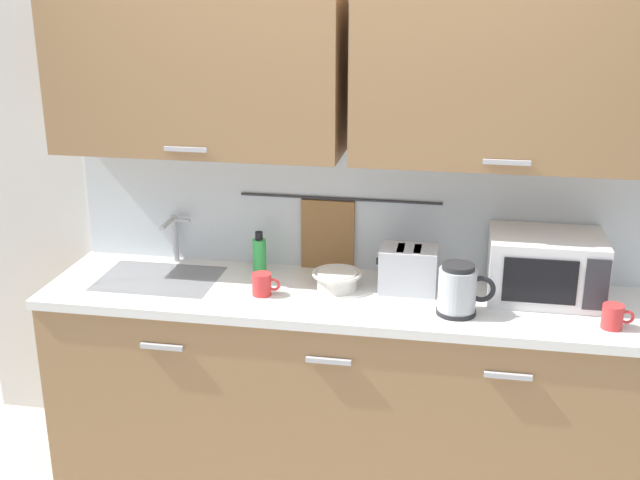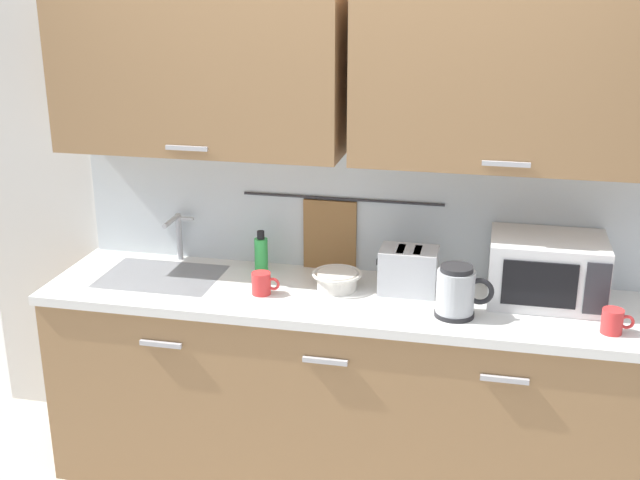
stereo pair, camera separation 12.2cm
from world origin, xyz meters
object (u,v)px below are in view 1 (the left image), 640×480
Objects in this scene: dish_soap_bottle at (259,255)px; mug_near_sink at (262,284)px; mug_by_kettle at (613,317)px; mixing_bowl at (337,279)px; toaster at (408,269)px; microwave at (546,267)px; electric_kettle at (458,290)px.

mug_near_sink is at bearing -73.19° from dish_soap_bottle.
mixing_bowl is at bearing 169.51° from mug_by_kettle.
dish_soap_bottle is at bearing 106.81° from mug_near_sink.
mug_by_kettle is (0.79, -0.24, -0.05)m from toaster.
microwave reaches higher than mug_near_sink.
mug_near_sink is (0.07, -0.24, -0.04)m from dish_soap_bottle.
mug_by_kettle is at bearing -12.30° from dish_soap_bottle.
electric_kettle reaches higher than mug_by_kettle.
mixing_bowl is (0.30, 0.12, -0.00)m from mug_near_sink.
toaster is (0.59, 0.16, 0.05)m from mug_near_sink.
electric_kettle is 1.89× the size of mug_by_kettle.
mug_near_sink is (-1.15, -0.19, -0.09)m from microwave.
toaster is at bearing 14.93° from mug_near_sink.
mixing_bowl is at bearing 22.41° from mug_near_sink.
toaster is at bearing -177.23° from microwave.
electric_kettle is 0.92m from dish_soap_bottle.
microwave is 2.35× the size of dish_soap_bottle.
dish_soap_bottle is 0.39m from mixing_bowl.
mixing_bowl is (-0.86, -0.06, -0.09)m from microwave.
mixing_bowl is 1.11m from mug_by_kettle.
dish_soap_bottle is 1.50m from mug_by_kettle.
electric_kettle reaches higher than mug_near_sink.
mixing_bowl is at bearing -173.02° from toaster.
mug_near_sink reaches higher than mixing_bowl.
dish_soap_bottle is 0.77× the size of toaster.
mixing_bowl is 1.78× the size of mug_by_kettle.
microwave is at bearing 131.52° from mug_by_kettle.
microwave is at bearing 2.77° from toaster.
microwave is at bearing 4.24° from mixing_bowl.
electric_kettle is (-0.35, -0.23, -0.03)m from microwave.
microwave is 1.23m from dish_soap_bottle.
toaster is at bearing -6.81° from dish_soap_bottle.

